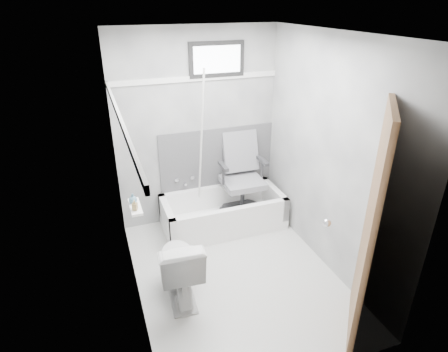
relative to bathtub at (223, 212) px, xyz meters
name	(u,v)px	position (x,y,z in m)	size (l,w,h in m)	color
floor	(235,274)	(-0.20, -0.93, -0.21)	(2.60, 2.60, 0.00)	silver
ceiling	(239,33)	(-0.20, -0.93, 2.19)	(2.60, 2.60, 0.00)	silver
wall_back	(197,130)	(-0.20, 0.37, 0.99)	(2.00, 0.02, 2.40)	slate
wall_front	(313,253)	(-0.20, -2.23, 0.99)	(2.00, 0.02, 2.40)	slate
wall_left	(127,189)	(-1.20, -0.93, 0.99)	(0.02, 2.60, 2.40)	slate
wall_right	(329,158)	(0.80, -0.93, 0.99)	(0.02, 2.60, 2.40)	slate
bathtub	(223,212)	(0.00, 0.00, 0.00)	(1.50, 0.70, 0.42)	white
office_chair	(243,177)	(0.28, 0.05, 0.42)	(0.59, 0.59, 1.02)	slate
toilet	(179,266)	(-0.82, -1.03, 0.15)	(0.41, 0.73, 0.71)	silver
door	(424,246)	(0.78, -2.21, 0.79)	(0.78, 0.78, 2.00)	brown
window	(217,59)	(0.05, 0.36, 1.81)	(0.66, 0.04, 0.40)	black
backerboard	(217,158)	(0.05, 0.36, 0.59)	(1.50, 0.02, 0.78)	#4C4C4F
trim_back	(196,78)	(-0.20, 0.36, 1.61)	(2.00, 0.02, 0.06)	white
trim_left	(119,117)	(-1.19, -0.93, 1.61)	(0.02, 2.60, 0.06)	white
pole	(201,148)	(-0.23, 0.13, 0.84)	(0.02, 0.02, 1.95)	silver
shelf	(135,207)	(-1.13, -0.73, 0.69)	(0.10, 0.32, 0.03)	white
soap_bottle_a	(135,205)	(-1.14, -0.81, 0.76)	(0.04, 0.04, 0.10)	olive
soap_bottle_b	(133,198)	(-1.14, -0.67, 0.75)	(0.08, 0.08, 0.10)	slate
faucet	(185,181)	(-0.40, 0.34, 0.34)	(0.26, 0.10, 0.16)	silver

